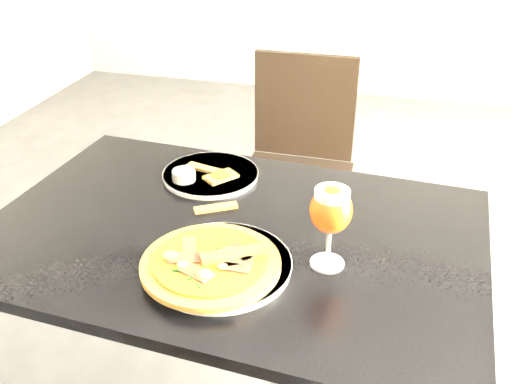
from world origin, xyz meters
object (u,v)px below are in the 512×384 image
(dining_table, at_px, (232,259))
(pizza, at_px, (211,262))
(beer_glass, at_px, (331,211))
(chair_far, at_px, (297,165))

(dining_table, relative_size, pizza, 4.09)
(pizza, relative_size, beer_glass, 1.58)
(dining_table, xyz_separation_m, beer_glass, (0.25, -0.08, 0.23))
(dining_table, distance_m, chair_far, 0.88)
(dining_table, height_order, pizza, pizza)
(chair_far, bearing_deg, dining_table, -89.58)
(dining_table, bearing_deg, beer_glass, -14.29)
(dining_table, bearing_deg, chair_far, 93.76)
(dining_table, distance_m, pizza, 0.21)
(pizza, bearing_deg, beer_glass, 21.61)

